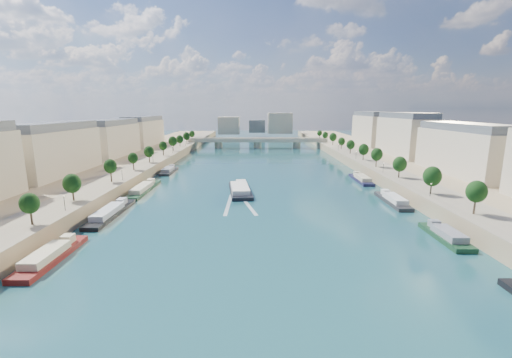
{
  "coord_description": "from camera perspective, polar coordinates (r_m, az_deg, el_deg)",
  "views": [
    {
      "loc": [
        -1.69,
        -57.69,
        31.85
      ],
      "look_at": [
        -1.5,
        72.07,
        5.0
      ],
      "focal_mm": 24.0,
      "sensor_mm": 36.0,
      "label": 1
    }
  ],
  "objects": [
    {
      "name": "quay_left",
      "position": [
        175.14,
        -23.75,
        1.04
      ],
      "size": [
        44.0,
        520.0,
        5.0
      ],
      "primitive_type": "cube",
      "color": "#9E8460",
      "rests_on": "ground"
    },
    {
      "name": "pave_right",
      "position": [
        170.38,
        20.08,
        1.93
      ],
      "size": [
        14.0,
        520.0,
        0.1
      ],
      "primitive_type": "cube",
      "color": "gray",
      "rests_on": "quay_right"
    },
    {
      "name": "wake",
      "position": [
        116.31,
        -3.03,
        -4.21
      ],
      "size": [
        10.73,
        26.01,
        0.04
      ],
      "color": "silver",
      "rests_on": "ground"
    },
    {
      "name": "pave_left",
      "position": [
        169.25,
        -19.17,
        1.93
      ],
      "size": [
        14.0,
        520.0,
        0.1
      ],
      "primitive_type": "cube",
      "color": "gray",
      "rests_on": "quay_left"
    },
    {
      "name": "moored_barges_left",
      "position": [
        113.35,
        -22.91,
        -5.14
      ],
      "size": [
        5.0,
        157.96,
        3.6
      ],
      "color": "#1B1A3A",
      "rests_on": "ground"
    },
    {
      "name": "bridge",
      "position": [
        280.59,
        0.27,
        6.22
      ],
      "size": [
        112.0,
        12.0,
        8.15
      ],
      "color": "#C1B79E",
      "rests_on": "ground"
    },
    {
      "name": "lamps_right",
      "position": [
        173.16,
        18.18,
        3.12
      ],
      "size": [
        0.36,
        200.36,
        4.28
      ],
      "color": "black",
      "rests_on": "ground"
    },
    {
      "name": "buildings_left",
      "position": [
        189.67,
        -26.28,
        5.83
      ],
      "size": [
        16.0,
        226.0,
        23.2
      ],
      "color": "#BBAF90",
      "rests_on": "ground"
    },
    {
      "name": "tour_barge",
      "position": [
        132.13,
        -2.67,
        -1.83
      ],
      "size": [
        10.76,
        27.63,
        3.72
      ],
      "rotation": [
        0.0,
        0.0,
        0.12
      ],
      "color": "black",
      "rests_on": "ground"
    },
    {
      "name": "moored_barges_right",
      "position": [
        112.06,
        24.95,
        -5.5
      ],
      "size": [
        5.0,
        128.02,
        3.6
      ],
      "color": "black",
      "rests_on": "ground"
    },
    {
      "name": "buildings_right",
      "position": [
        191.17,
        27.03,
        5.8
      ],
      "size": [
        16.0,
        226.0,
        23.2
      ],
      "color": "#BBAF90",
      "rests_on": "ground"
    },
    {
      "name": "trees_left",
      "position": [
        169.71,
        -18.43,
        3.86
      ],
      "size": [
        4.8,
        268.8,
        8.26
      ],
      "color": "#382B1E",
      "rests_on": "ground"
    },
    {
      "name": "ground",
      "position": [
        160.89,
        0.52,
        0.27
      ],
      "size": [
        700.0,
        700.0,
        0.0
      ],
      "primitive_type": "plane",
      "color": "#0C2E35",
      "rests_on": "ground"
    },
    {
      "name": "quay_right",
      "position": [
        176.52,
        24.6,
        1.05
      ],
      "size": [
        44.0,
        520.0,
        5.0
      ],
      "primitive_type": "cube",
      "color": "#9E8460",
      "rests_on": "ground"
    },
    {
      "name": "trees_right",
      "position": [
        178.3,
        18.51,
        4.2
      ],
      "size": [
        4.8,
        268.8,
        8.26
      ],
      "color": "#382B1E",
      "rests_on": "ground"
    },
    {
      "name": "lamps_left",
      "position": [
        158.03,
        -18.85,
        2.3
      ],
      "size": [
        0.36,
        200.36,
        4.28
      ],
      "color": "black",
      "rests_on": "ground"
    },
    {
      "name": "skyline",
      "position": [
        377.64,
        0.67,
        9.08
      ],
      "size": [
        79.0,
        42.0,
        22.0
      ],
      "color": "#BBAF90",
      "rests_on": "ground"
    }
  ]
}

